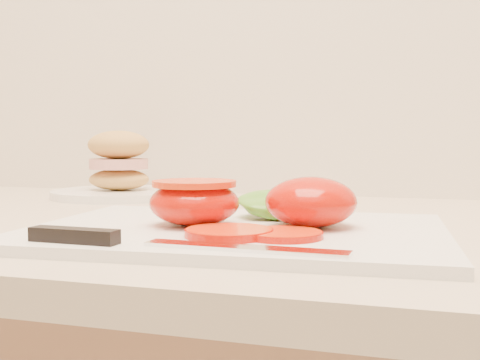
# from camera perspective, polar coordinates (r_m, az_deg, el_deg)

# --- Properties ---
(cutting_board) EXTENTS (0.41, 0.31, 0.01)m
(cutting_board) POSITION_cam_1_polar(r_m,az_deg,el_deg) (0.59, -0.29, -4.94)
(cutting_board) COLOR silver
(cutting_board) RESTS_ON counter
(tomato_half_dome) EXTENTS (0.09, 0.09, 0.05)m
(tomato_half_dome) POSITION_cam_1_polar(r_m,az_deg,el_deg) (0.59, 6.73, -2.07)
(tomato_half_dome) COLOR red
(tomato_half_dome) RESTS_ON cutting_board
(tomato_half_cut) EXTENTS (0.09, 0.09, 0.04)m
(tomato_half_cut) POSITION_cam_1_polar(r_m,az_deg,el_deg) (0.59, -4.34, -1.99)
(tomato_half_cut) COLOR red
(tomato_half_cut) RESTS_ON cutting_board
(tomato_slice_0) EXTENTS (0.08, 0.08, 0.01)m
(tomato_slice_0) POSITION_cam_1_polar(r_m,az_deg,el_deg) (0.53, -1.05, -4.99)
(tomato_slice_0) COLOR #E43D0A
(tomato_slice_0) RESTS_ON cutting_board
(tomato_slice_1) EXTENTS (0.07, 0.07, 0.01)m
(tomato_slice_1) POSITION_cam_1_polar(r_m,az_deg,el_deg) (0.52, 4.13, -5.16)
(tomato_slice_1) COLOR #E43D0A
(tomato_slice_1) RESTS_ON cutting_board
(lettuce_leaf_0) EXTENTS (0.13, 0.14, 0.03)m
(lettuce_leaf_0) POSITION_cam_1_polar(r_m,az_deg,el_deg) (0.66, 4.28, -2.38)
(lettuce_leaf_0) COLOR #509627
(lettuce_leaf_0) RESTS_ON cutting_board
(knife) EXTENTS (0.27, 0.03, 0.01)m
(knife) POSITION_cam_1_polar(r_m,az_deg,el_deg) (0.49, -9.64, -5.65)
(knife) COLOR silver
(knife) RESTS_ON cutting_board
(sandwich_plate) EXTENTS (0.22, 0.22, 0.11)m
(sandwich_plate) POSITION_cam_1_polar(r_m,az_deg,el_deg) (0.99, -11.40, 0.57)
(sandwich_plate) COLOR white
(sandwich_plate) RESTS_ON counter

